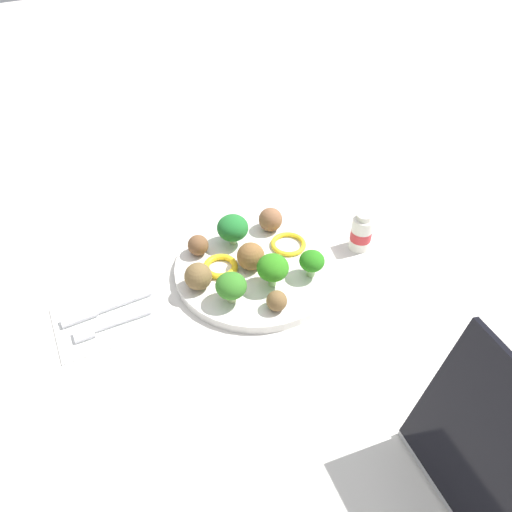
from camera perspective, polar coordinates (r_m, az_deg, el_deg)
The scene contains 17 objects.
ground_plane at distance 0.85m, azimuth 0.00°, elevation -1.81°, with size 4.00×4.00×0.00m, color silver.
plate at distance 0.85m, azimuth 0.00°, elevation -1.41°, with size 0.28×0.28×0.02m, color white.
broccoli_floret_mid_left at distance 0.78m, azimuth 1.73°, elevation -1.49°, with size 0.05×0.05×0.06m.
broccoli_floret_near_rim at distance 0.76m, azimuth -2.92°, elevation -3.53°, with size 0.05×0.05×0.05m.
broccoli_floret_front_left at distance 0.81m, azimuth 6.53°, elevation -0.64°, with size 0.04×0.04×0.05m.
broccoli_floret_center at distance 0.86m, azimuth -2.74°, elevation 3.28°, with size 0.06×0.06×0.06m.
meatball_back_right at distance 0.90m, azimuth 1.70°, elevation 4.28°, with size 0.04×0.04×0.04m, color brown.
meatball_far_rim at distance 0.79m, azimuth -6.70°, elevation -2.46°, with size 0.05×0.05×0.05m, color brown.
meatball_mid_right at distance 0.82m, azimuth -0.50°, elevation -0.18°, with size 0.05×0.05×0.05m, color brown.
meatball_back_left at distance 0.76m, azimuth 2.43°, elevation -5.25°, with size 0.03×0.03×0.03m, color brown.
meatball_mid_left at distance 0.86m, azimuth -6.77°, elevation 1.26°, with size 0.04×0.04×0.04m, color brown.
pepper_ring_center at distance 0.88m, azimuth 3.80°, elevation 1.40°, with size 0.06×0.06×0.01m, color yellow.
pepper_ring_front_right at distance 0.83m, azimuth -4.15°, elevation -1.22°, with size 0.06×0.06×0.01m, color yellow.
napkin at distance 0.81m, azimuth -16.57°, elevation -6.83°, with size 0.17×0.12×0.01m, color white.
fork at distance 0.79m, azimuth -16.89°, elevation -7.65°, with size 0.12×0.02×0.01m.
knife at distance 0.82m, azimuth -17.40°, elevation -5.89°, with size 0.15×0.02×0.01m.
yogurt_bottle at distance 0.90m, azimuth 12.17°, elevation 2.67°, with size 0.04×0.04×0.07m.
Camera 1 is at (0.30, 0.54, 0.59)m, focal length 34.30 mm.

